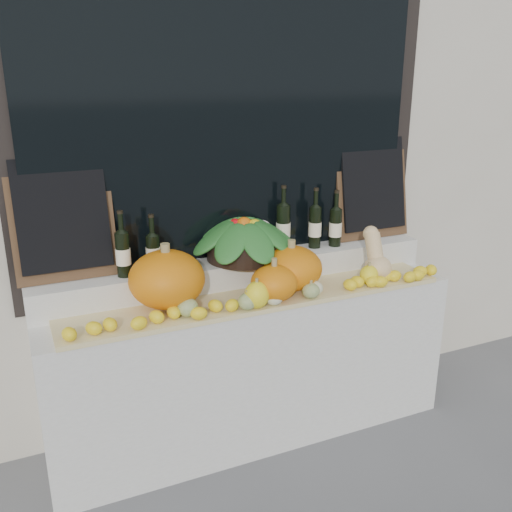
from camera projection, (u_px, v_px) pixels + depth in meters
storefront_facade at (201, 34)px, 3.33m from camera, size 7.00×0.94×4.50m
display_sill at (251, 364)px, 3.28m from camera, size 2.30×0.55×0.88m
rear_tier at (240, 271)px, 3.24m from camera, size 2.30×0.25×0.16m
straw_bedding at (260, 299)px, 3.03m from camera, size 2.10×0.32×0.02m
pumpkin_left at (167, 279)px, 2.86m from camera, size 0.42×0.42×0.29m
pumpkin_right at (291, 268)px, 3.10m from camera, size 0.38×0.38×0.24m
pumpkin_center at (274, 283)px, 2.96m from camera, size 0.27×0.27×0.19m
butternut_squash at (376, 258)px, 3.26m from camera, size 0.16×0.21×0.30m
decorative_gourds at (279, 293)px, 2.94m from camera, size 1.16×0.16×0.16m
lemon_heap at (269, 299)px, 2.92m from camera, size 2.20×0.16×0.06m
produce_bowl at (244, 238)px, 3.17m from camera, size 0.64×0.64×0.25m
wine_bottle_far_left at (123, 253)px, 2.90m from camera, size 0.08×0.08×0.35m
wine_bottle_near_left at (153, 252)px, 3.00m from camera, size 0.08×0.08×0.30m
wine_bottle_tall at (283, 227)px, 3.31m from camera, size 0.08×0.08×0.39m
wine_bottle_near_right at (315, 226)px, 3.37m from camera, size 0.08×0.08×0.36m
wine_bottle_far_right at (335, 227)px, 3.40m from camera, size 0.08×0.08×0.34m
chalkboard_left at (62, 217)px, 2.81m from camera, size 0.50×0.14×0.61m
chalkboard_right at (373, 187)px, 3.53m from camera, size 0.50×0.14×0.61m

